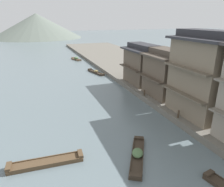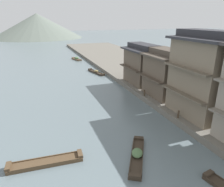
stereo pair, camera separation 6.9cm
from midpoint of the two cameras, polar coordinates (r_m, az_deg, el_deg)
riverbank_right at (r=40.11m, az=13.15°, el=4.95°), size 18.00×110.00×0.69m
boat_moored_second at (r=42.16m, az=-4.55°, el=5.94°), size 2.10×5.67×0.67m
boat_moored_third at (r=17.17m, az=-17.90°, el=-17.74°), size 5.61×1.40×0.50m
boat_moored_far at (r=17.10m, az=6.96°, el=-16.67°), size 3.42×4.86×0.69m
boat_midriver_drifting at (r=57.04m, az=-9.97°, el=9.48°), size 2.09×4.35×0.79m
house_waterfront_second at (r=23.04m, az=24.02°, el=4.69°), size 5.45×7.06×8.74m
house_waterfront_tall at (r=28.01m, az=14.92°, el=5.49°), size 5.57×6.17×6.14m
house_waterfront_narrow at (r=33.01m, az=8.49°, el=8.07°), size 5.24×6.80×6.14m
mooring_post_dock_mid at (r=22.47m, az=17.87°, el=-5.46°), size 0.20×0.20×0.84m
mooring_post_dock_far at (r=27.92m, az=8.90°, el=0.22°), size 0.20×0.20×0.75m
hill_far_west at (r=132.38m, az=-20.18°, el=17.26°), size 50.91×50.91×13.52m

